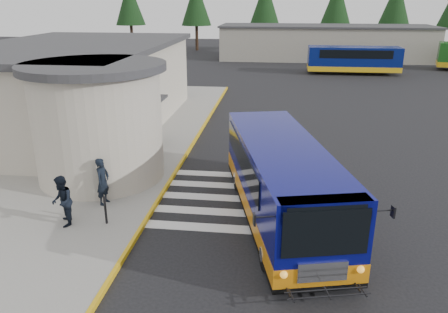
# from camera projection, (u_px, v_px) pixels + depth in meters

# --- Properties ---
(ground) EXTENTS (140.00, 140.00, 0.00)m
(ground) POSITION_uv_depth(u_px,v_px,m) (266.00, 192.00, 17.61)
(ground) COLOR black
(ground) RESTS_ON ground
(sidewalk) EXTENTS (10.00, 34.00, 0.15)m
(sidewalk) POSITION_uv_depth(u_px,v_px,m) (92.00, 149.00, 22.36)
(sidewalk) COLOR gray
(sidewalk) RESTS_ON ground
(curb_strip) EXTENTS (0.12, 34.00, 0.16)m
(curb_strip) POSITION_uv_depth(u_px,v_px,m) (187.00, 153.00, 21.78)
(curb_strip) COLOR gold
(curb_strip) RESTS_ON ground
(station_building) EXTENTS (12.70, 18.70, 4.80)m
(station_building) POSITION_uv_depth(u_px,v_px,m) (77.00, 89.00, 24.43)
(station_building) COLOR #BBB49E
(station_building) RESTS_ON ground
(crosswalk) EXTENTS (8.00, 5.35, 0.01)m
(crosswalk) POSITION_uv_depth(u_px,v_px,m) (252.00, 199.00, 16.92)
(crosswalk) COLOR silver
(crosswalk) RESTS_ON ground
(depot_building) EXTENTS (26.40, 8.40, 4.20)m
(depot_building) POSITION_uv_depth(u_px,v_px,m) (325.00, 42.00, 55.38)
(depot_building) COLOR gray
(depot_building) RESTS_ON ground
(tree_line) EXTENTS (58.40, 4.40, 10.00)m
(tree_line) POSITION_uv_depth(u_px,v_px,m) (324.00, 3.00, 61.22)
(tree_line) COLOR black
(tree_line) RESTS_ON ground
(transit_bus) EXTENTS (5.06, 10.05, 2.75)m
(transit_bus) POSITION_uv_depth(u_px,v_px,m) (281.00, 184.00, 15.04)
(transit_bus) COLOR #080A5E
(transit_bus) RESTS_ON ground
(pedestrian_a) EXTENTS (0.52, 0.71, 1.78)m
(pedestrian_a) POSITION_uv_depth(u_px,v_px,m) (103.00, 181.00, 15.97)
(pedestrian_a) COLOR black
(pedestrian_a) RESTS_ON sidewalk
(pedestrian_b) EXTENTS (0.95, 1.05, 1.74)m
(pedestrian_b) POSITION_uv_depth(u_px,v_px,m) (62.00, 201.00, 14.44)
(pedestrian_b) COLOR black
(pedestrian_b) RESTS_ON sidewalk
(bollard) EXTENTS (0.08, 0.08, 0.99)m
(bollard) POSITION_uv_depth(u_px,v_px,m) (105.00, 210.00, 14.66)
(bollard) COLOR black
(bollard) RESTS_ON sidewalk
(far_bus_a) EXTENTS (9.19, 2.60, 2.37)m
(far_bus_a) POSITION_uv_depth(u_px,v_px,m) (354.00, 59.00, 44.54)
(far_bus_a) COLOR #071355
(far_bus_a) RESTS_ON ground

